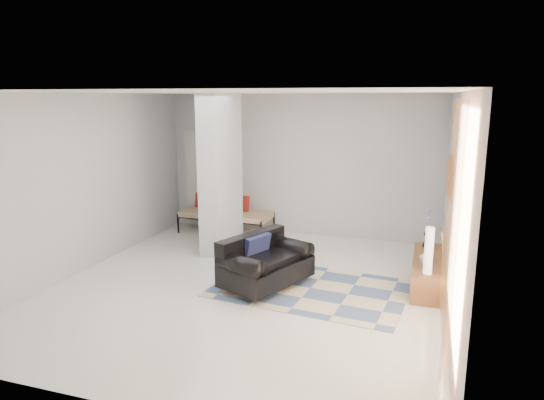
% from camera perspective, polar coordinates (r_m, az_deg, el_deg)
% --- Properties ---
extents(floor, '(6.00, 6.00, 0.00)m').
position_cam_1_polar(floor, '(7.26, -2.87, -10.12)').
color(floor, white).
rests_on(floor, ground).
extents(ceiling, '(6.00, 6.00, 0.00)m').
position_cam_1_polar(ceiling, '(6.72, -3.12, 12.55)').
color(ceiling, white).
rests_on(ceiling, wall_back).
extents(wall_back, '(6.00, 0.00, 6.00)m').
position_cam_1_polar(wall_back, '(9.68, 3.34, 4.09)').
color(wall_back, '#BABCBF').
rests_on(wall_back, ground).
extents(wall_front, '(6.00, 0.00, 6.00)m').
position_cam_1_polar(wall_front, '(4.28, -17.50, -6.79)').
color(wall_front, '#BABCBF').
rests_on(wall_front, ground).
extents(wall_left, '(0.00, 6.00, 6.00)m').
position_cam_1_polar(wall_left, '(8.23, -21.20, 1.87)').
color(wall_left, '#BABCBF').
rests_on(wall_left, ground).
extents(wall_right, '(0.00, 6.00, 6.00)m').
position_cam_1_polar(wall_right, '(6.43, 20.57, -0.75)').
color(wall_right, '#BABCBF').
rests_on(wall_right, ground).
extents(partition_column, '(0.35, 1.20, 2.80)m').
position_cam_1_polar(partition_column, '(8.73, -6.02, 3.17)').
color(partition_column, silver).
rests_on(partition_column, floor).
extents(hallway_door, '(0.85, 0.06, 2.04)m').
position_cam_1_polar(hallway_door, '(10.42, -7.99, 2.46)').
color(hallway_door, silver).
rests_on(hallway_door, floor).
extents(curtain, '(0.00, 2.55, 2.55)m').
position_cam_1_polar(curtain, '(5.30, 20.24, -2.81)').
color(curtain, '#FF9B43').
rests_on(curtain, wall_right).
extents(wall_art, '(0.04, 0.45, 0.55)m').
position_cam_1_polar(wall_art, '(7.27, 20.20, 2.69)').
color(wall_art, '#3F2111').
rests_on(wall_art, wall_right).
extents(media_console, '(0.45, 1.68, 0.80)m').
position_cam_1_polar(media_console, '(7.62, 17.89, -7.98)').
color(media_console, brown).
rests_on(media_console, floor).
extents(loveseat, '(1.24, 1.55, 0.76)m').
position_cam_1_polar(loveseat, '(7.15, -0.99, -7.35)').
color(loveseat, silver).
rests_on(loveseat, floor).
extents(daybed, '(1.88, 0.84, 0.77)m').
position_cam_1_polar(daybed, '(9.99, -5.50, -1.46)').
color(daybed, black).
rests_on(daybed, floor).
extents(area_rug, '(2.88, 2.08, 0.01)m').
position_cam_1_polar(area_rug, '(7.19, 4.54, -10.32)').
color(area_rug, beige).
rests_on(area_rug, floor).
extents(cylinder_lamp, '(0.12, 0.12, 0.65)m').
position_cam_1_polar(cylinder_lamp, '(6.85, 17.97, -5.68)').
color(cylinder_lamp, white).
rests_on(cylinder_lamp, media_console).
extents(bronze_figurine, '(0.13, 0.13, 0.25)m').
position_cam_1_polar(bronze_figurine, '(8.10, 17.71, -4.39)').
color(bronze_figurine, black).
rests_on(bronze_figurine, media_console).
extents(vase, '(0.19, 0.19, 0.18)m').
position_cam_1_polar(vase, '(7.38, 17.63, -6.29)').
color(vase, white).
rests_on(vase, media_console).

